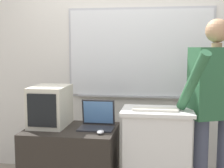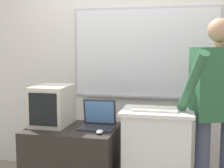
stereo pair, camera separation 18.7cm
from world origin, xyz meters
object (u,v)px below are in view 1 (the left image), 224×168
object	(u,v)px
laptop	(97,119)
lectern_podium	(156,160)
computer_mouse_by_laptop	(100,132)
crt_monitor	(50,106)
person_presenter	(215,100)
side_desk	(72,166)
wireless_keyboard	(155,109)

from	to	relation	value
laptop	lectern_podium	bearing A→B (deg)	-5.32
computer_mouse_by_laptop	crt_monitor	xyz separation A→B (m)	(-0.53, 0.22, 0.17)
lectern_podium	person_presenter	world-z (taller)	person_presenter
lectern_podium	side_desk	xyz separation A→B (m)	(-0.79, -0.01, -0.10)
lectern_podium	wireless_keyboard	xyz separation A→B (m)	(-0.02, -0.05, 0.48)
computer_mouse_by_laptop	wireless_keyboard	bearing A→B (deg)	12.80
person_presenter	laptop	size ratio (longest dim) A/B	5.45
person_presenter	wireless_keyboard	xyz separation A→B (m)	(-0.53, -0.17, -0.07)
laptop	person_presenter	bearing A→B (deg)	3.34
lectern_podium	computer_mouse_by_laptop	bearing A→B (deg)	-161.65
crt_monitor	side_desk	bearing A→B (deg)	-16.03
side_desk	laptop	bearing A→B (deg)	13.99
side_desk	person_presenter	bearing A→B (deg)	5.31
lectern_podium	person_presenter	size ratio (longest dim) A/B	0.54
crt_monitor	person_presenter	bearing A→B (deg)	2.15
wireless_keyboard	laptop	bearing A→B (deg)	168.84
side_desk	crt_monitor	distance (m)	0.60
person_presenter	crt_monitor	size ratio (longest dim) A/B	3.88
laptop	wireless_keyboard	world-z (taller)	laptop
person_presenter	laptop	world-z (taller)	person_presenter
laptop	computer_mouse_by_laptop	size ratio (longest dim) A/B	3.18
person_presenter	computer_mouse_by_laptop	size ratio (longest dim) A/B	17.33
side_desk	crt_monitor	bearing A→B (deg)	163.97
lectern_podium	side_desk	bearing A→B (deg)	-179.49
lectern_podium	crt_monitor	distance (m)	1.11
side_desk	wireless_keyboard	size ratio (longest dim) A/B	2.12
computer_mouse_by_laptop	crt_monitor	distance (m)	0.60
person_presenter	crt_monitor	world-z (taller)	person_presenter
person_presenter	wireless_keyboard	bearing A→B (deg)	173.65
lectern_podium	wireless_keyboard	bearing A→B (deg)	-107.31
person_presenter	laptop	xyz separation A→B (m)	(-1.06, -0.06, -0.20)
computer_mouse_by_laptop	lectern_podium	bearing A→B (deg)	18.35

